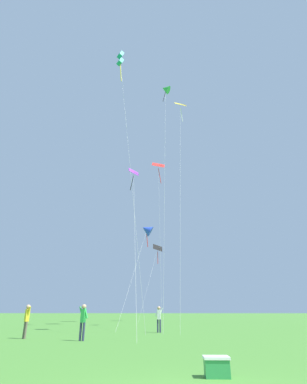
{
  "coord_description": "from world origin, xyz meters",
  "views": [
    {
      "loc": [
        -0.61,
        -5.2,
        1.43
      ],
      "look_at": [
        -1.54,
        27.17,
        14.53
      ],
      "focal_mm": 27.52,
      "sensor_mm": 36.0,
      "label": 1
    }
  ],
  "objects_px": {
    "kite_purple_streamer": "(133,179)",
    "person_near_tree": "(83,319)",
    "kite_yellow_diamond": "(181,112)",
    "picnic_cooler": "(217,367)",
    "kite_teal_box": "(120,60)",
    "person_foreground_watcher": "(27,318)",
    "kite_blue_delta": "(147,230)",
    "kite_green_small": "(166,89)",
    "kite_red_high": "(159,171)",
    "person_in_red_shirt": "(159,317)",
    "kite_black_large": "(157,251)"
  },
  "relations": [
    {
      "from": "kite_black_large",
      "to": "person_in_red_shirt",
      "type": "height_order",
      "value": "kite_black_large"
    },
    {
      "from": "kite_black_large",
      "to": "kite_red_high",
      "type": "xyz_separation_m",
      "value": [
        0.37,
        -6.92,
        10.81
      ]
    },
    {
      "from": "kite_yellow_diamond",
      "to": "kite_purple_streamer",
      "type": "distance_m",
      "value": 15.44
    },
    {
      "from": "person_in_red_shirt",
      "to": "person_foreground_watcher",
      "type": "xyz_separation_m",
      "value": [
        -7.39,
        -5.17,
        0.02
      ]
    },
    {
      "from": "kite_red_high",
      "to": "kite_purple_streamer",
      "type": "xyz_separation_m",
      "value": [
        -2.03,
        -16.94,
        -9.09
      ]
    },
    {
      "from": "kite_black_large",
      "to": "kite_purple_streamer",
      "type": "xyz_separation_m",
      "value": [
        -1.65,
        -23.86,
        1.71
      ]
    },
    {
      "from": "kite_green_small",
      "to": "person_near_tree",
      "type": "xyz_separation_m",
      "value": [
        -4.8,
        -11.91,
        -25.39
      ]
    },
    {
      "from": "kite_green_small",
      "to": "person_near_tree",
      "type": "relative_size",
      "value": 15.51
    },
    {
      "from": "kite_green_small",
      "to": "kite_purple_streamer",
      "type": "relative_size",
      "value": 2.05
    },
    {
      "from": "kite_black_large",
      "to": "person_foreground_watcher",
      "type": "height_order",
      "value": "kite_black_large"
    },
    {
      "from": "kite_black_large",
      "to": "kite_purple_streamer",
      "type": "relative_size",
      "value": 0.86
    },
    {
      "from": "kite_red_high",
      "to": "person_near_tree",
      "type": "height_order",
      "value": "kite_red_high"
    },
    {
      "from": "kite_teal_box",
      "to": "kite_blue_delta",
      "type": "bearing_deg",
      "value": 68.82
    },
    {
      "from": "kite_black_large",
      "to": "person_near_tree",
      "type": "distance_m",
      "value": 31.68
    },
    {
      "from": "kite_teal_box",
      "to": "kite_black_large",
      "type": "height_order",
      "value": "kite_teal_box"
    },
    {
      "from": "person_foreground_watcher",
      "to": "kite_red_high",
      "type": "bearing_deg",
      "value": 71.67
    },
    {
      "from": "person_in_red_shirt",
      "to": "person_foreground_watcher",
      "type": "bearing_deg",
      "value": -145.02
    },
    {
      "from": "person_foreground_watcher",
      "to": "kite_yellow_diamond",
      "type": "bearing_deg",
      "value": 50.96
    },
    {
      "from": "kite_yellow_diamond",
      "to": "kite_teal_box",
      "type": "bearing_deg",
      "value": -142.89
    },
    {
      "from": "kite_yellow_diamond",
      "to": "person_foreground_watcher",
      "type": "relative_size",
      "value": 15.08
    },
    {
      "from": "person_near_tree",
      "to": "kite_black_large",
      "type": "bearing_deg",
      "value": 83.52
    },
    {
      "from": "kite_green_small",
      "to": "person_foreground_watcher",
      "type": "bearing_deg",
      "value": -127.77
    },
    {
      "from": "person_near_tree",
      "to": "person_in_red_shirt",
      "type": "xyz_separation_m",
      "value": [
        3.89,
        6.37,
        -0.01
      ]
    },
    {
      "from": "kite_teal_box",
      "to": "kite_red_high",
      "type": "distance_m",
      "value": 16.74
    },
    {
      "from": "kite_teal_box",
      "to": "kite_purple_streamer",
      "type": "bearing_deg",
      "value": -46.28
    },
    {
      "from": "kite_red_high",
      "to": "kite_yellow_diamond",
      "type": "bearing_deg",
      "value": -73.16
    },
    {
      "from": "kite_red_high",
      "to": "person_foreground_watcher",
      "type": "xyz_separation_m",
      "value": [
        -7.3,
        -22.03,
        -19.93
      ]
    },
    {
      "from": "person_foreground_watcher",
      "to": "kite_blue_delta",
      "type": "bearing_deg",
      "value": 67.52
    },
    {
      "from": "kite_yellow_diamond",
      "to": "kite_green_small",
      "type": "xyz_separation_m",
      "value": [
        -1.87,
        -1.83,
        1.94
      ]
    },
    {
      "from": "kite_red_high",
      "to": "kite_purple_streamer",
      "type": "distance_m",
      "value": 19.33
    },
    {
      "from": "kite_green_small",
      "to": "person_in_red_shirt",
      "type": "xyz_separation_m",
      "value": [
        -0.92,
        -5.55,
        -25.4
      ]
    },
    {
      "from": "kite_yellow_diamond",
      "to": "kite_green_small",
      "type": "height_order",
      "value": "kite_green_small"
    },
    {
      "from": "person_foreground_watcher",
      "to": "picnic_cooler",
      "type": "xyz_separation_m",
      "value": [
        8.9,
        -9.9,
        -0.83
      ]
    },
    {
      "from": "kite_yellow_diamond",
      "to": "person_foreground_watcher",
      "type": "height_order",
      "value": "kite_yellow_diamond"
    },
    {
      "from": "kite_yellow_diamond",
      "to": "picnic_cooler",
      "type": "distance_m",
      "value": 33.09
    },
    {
      "from": "kite_purple_streamer",
      "to": "kite_black_large",
      "type": "bearing_deg",
      "value": 86.04
    },
    {
      "from": "person_in_red_shirt",
      "to": "person_near_tree",
      "type": "bearing_deg",
      "value": -121.41
    },
    {
      "from": "kite_teal_box",
      "to": "kite_blue_delta",
      "type": "relative_size",
      "value": 2.7
    },
    {
      "from": "kite_yellow_diamond",
      "to": "person_near_tree",
      "type": "bearing_deg",
      "value": -115.9
    },
    {
      "from": "kite_red_high",
      "to": "person_in_red_shirt",
      "type": "xyz_separation_m",
      "value": [
        0.09,
        -16.86,
        -19.95
      ]
    },
    {
      "from": "kite_red_high",
      "to": "picnic_cooler",
      "type": "relative_size",
      "value": 37.82
    },
    {
      "from": "kite_green_small",
      "to": "kite_purple_streamer",
      "type": "distance_m",
      "value": 15.89
    },
    {
      "from": "kite_green_small",
      "to": "person_in_red_shirt",
      "type": "relative_size",
      "value": 15.67
    },
    {
      "from": "kite_yellow_diamond",
      "to": "person_in_red_shirt",
      "type": "xyz_separation_m",
      "value": [
        -2.78,
        -7.37,
        -23.46
      ]
    },
    {
      "from": "kite_yellow_diamond",
      "to": "person_near_tree",
      "type": "relative_size",
      "value": 15.15
    },
    {
      "from": "kite_red_high",
      "to": "picnic_cooler",
      "type": "height_order",
      "value": "kite_red_high"
    },
    {
      "from": "person_in_red_shirt",
      "to": "person_foreground_watcher",
      "type": "distance_m",
      "value": 9.02
    },
    {
      "from": "kite_teal_box",
      "to": "person_in_red_shirt",
      "type": "bearing_deg",
      "value": -26.54
    },
    {
      "from": "kite_purple_streamer",
      "to": "person_near_tree",
      "type": "height_order",
      "value": "kite_purple_streamer"
    },
    {
      "from": "kite_black_large",
      "to": "kite_red_high",
      "type": "bearing_deg",
      "value": -86.9
    }
  ]
}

